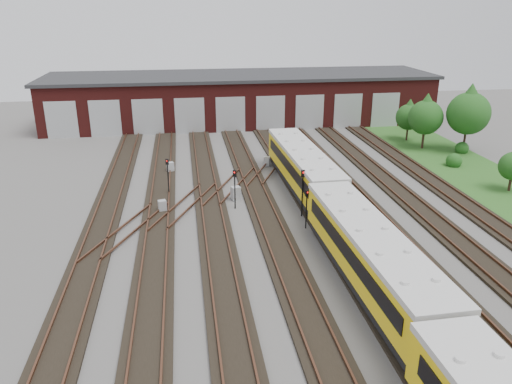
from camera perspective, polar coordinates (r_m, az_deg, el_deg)
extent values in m
plane|color=#494744|center=(31.58, 6.98, -7.79)|extent=(120.00, 120.00, 0.00)
cube|color=black|center=(31.19, -19.04, -9.08)|extent=(2.40, 70.00, 0.18)
cube|color=#553222|center=(31.26, -20.38, -8.84)|extent=(0.10, 70.00, 0.15)
cube|color=#553222|center=(30.97, -17.76, -8.78)|extent=(0.10, 70.00, 0.15)
cube|color=black|center=(30.64, -11.60, -8.85)|extent=(2.40, 70.00, 0.18)
cube|color=#553222|center=(30.62, -12.98, -8.63)|extent=(0.10, 70.00, 0.15)
cube|color=#553222|center=(30.52, -10.27, -8.52)|extent=(0.10, 70.00, 0.15)
cube|color=black|center=(30.61, -4.04, -8.47)|extent=(2.40, 70.00, 0.18)
cube|color=#553222|center=(30.50, -5.40, -8.28)|extent=(0.10, 70.00, 0.15)
cube|color=#553222|center=(30.58, -2.69, -8.11)|extent=(0.10, 70.00, 0.15)
cube|color=black|center=(31.11, 3.40, -7.95)|extent=(2.40, 70.00, 0.18)
cube|color=#553222|center=(30.90, 2.09, -7.78)|extent=(0.10, 70.00, 0.15)
cube|color=#553222|center=(31.17, 4.71, -7.58)|extent=(0.10, 70.00, 0.15)
cube|color=black|center=(32.09, 10.47, -7.33)|extent=(2.40, 70.00, 0.18)
cube|color=#553222|center=(31.80, 9.25, -7.18)|extent=(0.10, 70.00, 0.15)
cube|color=#553222|center=(32.24, 11.70, -6.95)|extent=(0.10, 70.00, 0.15)
cube|color=black|center=(33.53, 17.01, -6.66)|extent=(2.40, 70.00, 0.18)
cube|color=#553222|center=(33.17, 15.90, -6.53)|extent=(0.10, 70.00, 0.15)
cube|color=#553222|center=(33.76, 18.14, -6.29)|extent=(0.10, 70.00, 0.15)
cube|color=black|center=(35.36, 22.92, -5.98)|extent=(2.40, 70.00, 0.18)
cube|color=#553222|center=(34.94, 21.94, -5.86)|extent=(0.10, 70.00, 0.15)
cube|color=#553222|center=(35.66, 23.95, -5.62)|extent=(0.10, 70.00, 0.15)
cube|color=#553222|center=(39.54, -8.10, -1.40)|extent=(5.40, 9.62, 0.15)
cube|color=#553222|center=(43.44, -2.90, 0.84)|extent=(5.40, 9.62, 0.15)
cube|color=#553222|center=(47.70, 1.41, 2.69)|extent=(5.40, 9.62, 0.15)
cube|color=#553222|center=(36.10, -14.38, -4.08)|extent=(5.40, 9.62, 0.15)
cube|color=#553222|center=(52.22, 5.01, 4.22)|extent=(5.40, 9.62, 0.15)
cube|color=#4D1513|center=(68.21, -1.74, 10.55)|extent=(50.00, 12.00, 6.00)
cube|color=#29292B|center=(67.73, -1.77, 13.17)|extent=(51.00, 12.50, 0.40)
cube|color=#A5A8AA|center=(63.61, -21.32, 7.68)|extent=(3.60, 0.12, 4.40)
cube|color=#A5A8AA|center=(62.69, -16.84, 8.03)|extent=(3.60, 0.12, 4.40)
cube|color=#A5A8AA|center=(62.15, -12.24, 8.34)|extent=(3.60, 0.12, 4.40)
cube|color=#A5A8AA|center=(62.01, -7.58, 8.60)|extent=(3.60, 0.12, 4.40)
cube|color=#A5A8AA|center=(62.28, -2.93, 8.80)|extent=(3.60, 0.12, 4.40)
cube|color=#A5A8AA|center=(62.94, 1.66, 8.95)|extent=(3.60, 0.12, 4.40)
cube|color=#A5A8AA|center=(63.99, 6.13, 9.03)|extent=(3.60, 0.12, 4.40)
cube|color=#A5A8AA|center=(65.40, 10.44, 9.07)|extent=(3.60, 0.12, 4.40)
cube|color=#A5A8AA|center=(67.16, 14.54, 9.05)|extent=(3.60, 0.12, 4.40)
cube|color=#254D19|center=(47.83, 26.23, 0.25)|extent=(8.00, 55.00, 0.05)
cube|color=black|center=(28.99, 12.71, -9.50)|extent=(2.77, 15.72, 0.63)
cube|color=#F6B50D|center=(28.30, 12.94, -6.94)|extent=(3.08, 15.73, 2.30)
cube|color=silver|center=(27.73, 13.15, -4.55)|extent=(3.19, 15.73, 0.31)
cube|color=black|center=(27.71, 10.32, -6.75)|extent=(0.39, 13.78, 0.89)
cube|color=black|center=(28.72, 15.54, -6.18)|extent=(0.39, 13.78, 0.89)
cube|color=black|center=(42.89, 5.29, 1.06)|extent=(2.77, 15.72, 0.63)
cube|color=#F6B50D|center=(42.43, 5.35, 2.92)|extent=(3.08, 15.73, 2.30)
cube|color=silver|center=(42.05, 5.41, 4.62)|extent=(3.19, 15.73, 0.31)
cube|color=black|center=(42.02, 3.54, 3.17)|extent=(0.39, 13.78, 0.89)
cube|color=black|center=(42.72, 7.15, 3.34)|extent=(0.39, 13.78, 0.89)
cylinder|color=black|center=(41.87, -9.99, 1.36)|extent=(0.09, 0.09, 2.69)
cube|color=black|center=(41.39, -10.13, 3.42)|extent=(0.26, 0.19, 0.47)
sphere|color=red|center=(41.27, -10.14, 3.51)|extent=(0.11, 0.11, 0.11)
cylinder|color=black|center=(35.32, 5.76, -2.35)|extent=(0.09, 0.09, 2.45)
cube|color=black|center=(34.78, 5.85, -0.14)|extent=(0.25, 0.18, 0.45)
sphere|color=red|center=(34.66, 5.89, -0.06)|extent=(0.11, 0.11, 0.11)
cylinder|color=black|center=(38.57, -2.42, -0.08)|extent=(0.10, 0.10, 2.63)
cube|color=black|center=(38.04, -2.46, 2.14)|extent=(0.30, 0.23, 0.52)
sphere|color=red|center=(37.91, -2.45, 2.24)|extent=(0.12, 0.12, 0.12)
cylinder|color=black|center=(37.22, 5.30, -0.55)|extent=(0.11, 0.11, 3.11)
cube|color=black|center=(36.60, 5.40, 2.11)|extent=(0.27, 0.17, 0.54)
sphere|color=red|center=(36.47, 5.44, 2.22)|extent=(0.13, 0.13, 0.13)
cube|color=#9D9FA1|center=(38.79, -10.66, -1.63)|extent=(0.69, 0.62, 0.98)
cube|color=#9D9FA1|center=(47.89, -9.75, 2.78)|extent=(0.75, 0.70, 1.01)
cube|color=#9D9FA1|center=(40.51, -2.33, -0.17)|extent=(0.84, 0.77, 1.15)
cube|color=#9D9FA1|center=(49.23, 1.24, 3.53)|extent=(0.69, 0.63, 0.94)
cube|color=#9D9FA1|center=(54.04, 5.78, 5.02)|extent=(0.65, 0.56, 1.00)
cylinder|color=black|center=(58.15, 18.53, 5.64)|extent=(0.26, 0.26, 1.90)
sphere|color=#154413|center=(57.59, 18.81, 8.07)|extent=(3.70, 3.70, 3.70)
cone|color=#154413|center=(57.34, 18.97, 9.36)|extent=(3.17, 3.17, 2.64)
cylinder|color=black|center=(61.11, 16.87, 6.33)|extent=(0.21, 0.21, 1.53)
sphere|color=#154413|center=(60.67, 17.06, 8.19)|extent=(2.97, 2.97, 2.97)
cone|color=#154413|center=(60.47, 17.17, 9.17)|extent=(2.54, 2.54, 2.12)
cylinder|color=black|center=(58.28, 22.70, 5.33)|extent=(0.24, 0.24, 2.29)
sphere|color=#154413|center=(57.64, 23.11, 8.26)|extent=(4.46, 4.46, 4.46)
cone|color=#154413|center=(57.36, 23.34, 9.80)|extent=(3.82, 3.82, 3.18)
cylinder|color=black|center=(47.59, 27.01, 0.78)|extent=(0.23, 0.23, 1.23)
sphere|color=#154413|center=(52.72, 21.72, 3.55)|extent=(1.54, 1.54, 1.54)
sphere|color=#154413|center=(57.97, 22.50, 4.84)|extent=(1.42, 1.42, 1.42)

